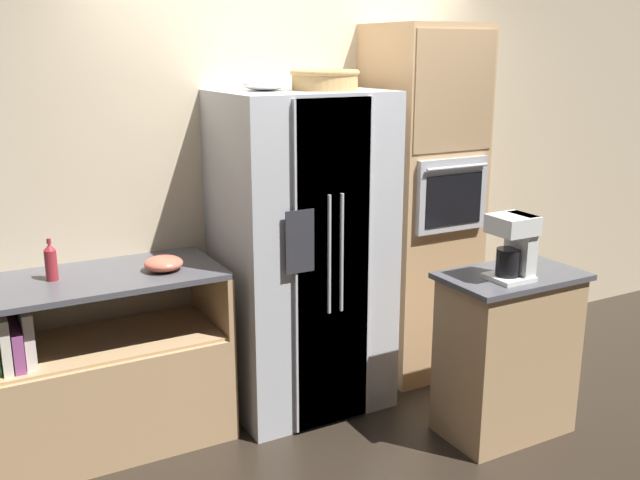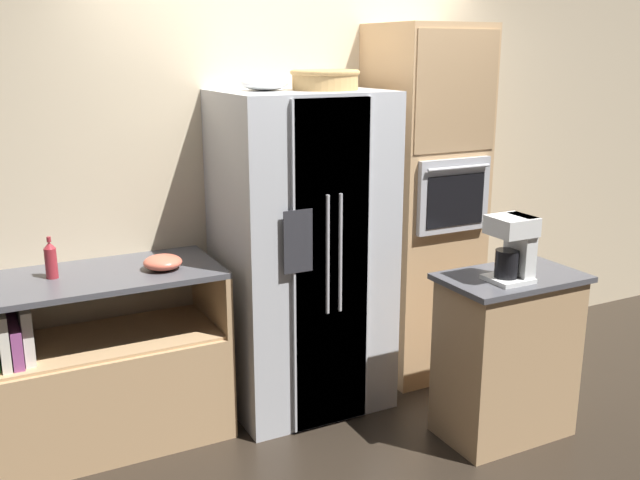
% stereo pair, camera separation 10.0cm
% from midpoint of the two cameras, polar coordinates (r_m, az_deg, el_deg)
% --- Properties ---
extents(ground_plane, '(20.00, 20.00, 0.00)m').
position_cam_midpoint_polar(ground_plane, '(4.45, 0.02, -12.56)').
color(ground_plane, black).
extents(wall_back, '(12.00, 0.06, 2.80)m').
position_cam_midpoint_polar(wall_back, '(4.42, -2.92, 6.37)').
color(wall_back, beige).
rests_on(wall_back, ground_plane).
extents(counter_left, '(1.29, 0.61, 0.95)m').
position_cam_midpoint_polar(counter_left, '(4.02, -17.98, -10.88)').
color(counter_left, tan).
rests_on(counter_left, ground_plane).
extents(refrigerator, '(0.90, 0.76, 1.85)m').
position_cam_midpoint_polar(refrigerator, '(4.11, -2.12, -1.08)').
color(refrigerator, silver).
rests_on(refrigerator, ground_plane).
extents(wall_oven, '(0.61, 0.66, 2.21)m').
position_cam_midpoint_polar(wall_oven, '(4.56, 7.40, 2.85)').
color(wall_oven, tan).
rests_on(wall_oven, ground_plane).
extents(island_counter, '(0.75, 0.46, 0.92)m').
position_cam_midpoint_polar(island_counter, '(4.04, 14.01, -8.80)').
color(island_counter, tan).
rests_on(island_counter, ground_plane).
extents(wicker_basket, '(0.38, 0.38, 0.11)m').
position_cam_midpoint_polar(wicker_basket, '(3.98, -0.35, 12.77)').
color(wicker_basket, tan).
rests_on(wicker_basket, refrigerator).
extents(fruit_bowl, '(0.25, 0.25, 0.08)m').
position_cam_midpoint_polar(fruit_bowl, '(3.93, -5.22, 12.38)').
color(fruit_bowl, white).
rests_on(fruit_bowl, refrigerator).
extents(bottle_tall, '(0.06, 0.06, 0.21)m').
position_cam_midpoint_polar(bottle_tall, '(3.80, -21.44, -1.63)').
color(bottle_tall, maroon).
rests_on(bottle_tall, counter_left).
extents(mixing_bowl, '(0.20, 0.20, 0.08)m').
position_cam_midpoint_polar(mixing_bowl, '(3.80, -13.14, -1.84)').
color(mixing_bowl, '#DB664C').
rests_on(mixing_bowl, counter_left).
extents(coffee_maker, '(0.21, 0.20, 0.34)m').
position_cam_midpoint_polar(coffee_maker, '(3.74, 14.56, -0.35)').
color(coffee_maker, white).
rests_on(coffee_maker, island_counter).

